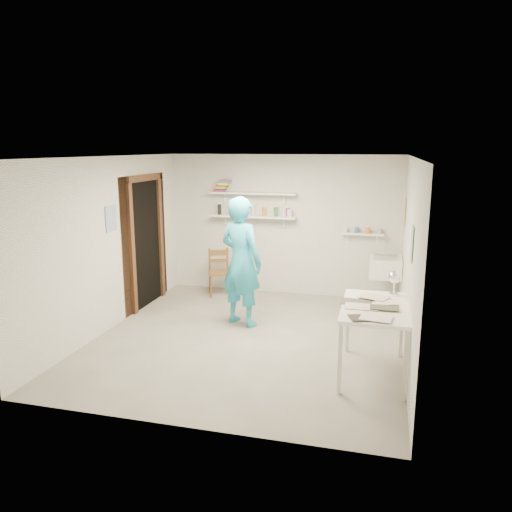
% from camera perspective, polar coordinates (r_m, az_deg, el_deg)
% --- Properties ---
extents(floor, '(4.00, 4.50, 0.02)m').
position_cam_1_polar(floor, '(6.81, -0.85, -9.45)').
color(floor, slate).
rests_on(floor, ground).
extents(ceiling, '(4.00, 4.50, 0.02)m').
position_cam_1_polar(ceiling, '(6.32, -0.92, 11.36)').
color(ceiling, silver).
rests_on(ceiling, wall_back).
extents(wall_back, '(4.00, 0.02, 2.40)m').
position_cam_1_polar(wall_back, '(8.63, 3.08, 3.54)').
color(wall_back, silver).
rests_on(wall_back, ground).
extents(wall_front, '(4.00, 0.02, 2.40)m').
position_cam_1_polar(wall_front, '(4.39, -8.72, -5.30)').
color(wall_front, silver).
rests_on(wall_front, ground).
extents(wall_left, '(0.02, 4.50, 2.40)m').
position_cam_1_polar(wall_left, '(7.24, -16.41, 1.35)').
color(wall_left, silver).
rests_on(wall_left, ground).
extents(wall_right, '(0.02, 4.50, 2.40)m').
position_cam_1_polar(wall_right, '(6.25, 17.19, -0.40)').
color(wall_right, silver).
rests_on(wall_right, ground).
extents(doorway_recess, '(0.02, 0.90, 2.00)m').
position_cam_1_polar(doorway_recess, '(8.17, -12.48, 1.35)').
color(doorway_recess, black).
rests_on(doorway_recess, wall_left).
extents(corridor_box, '(1.40, 1.50, 2.10)m').
position_cam_1_polar(corridor_box, '(8.51, -16.77, 1.88)').
color(corridor_box, brown).
rests_on(corridor_box, ground).
extents(door_lintel, '(0.06, 1.05, 0.10)m').
position_cam_1_polar(door_lintel, '(8.04, -12.70, 8.71)').
color(door_lintel, brown).
rests_on(door_lintel, wall_left).
extents(door_jamb_near, '(0.06, 0.10, 2.00)m').
position_cam_1_polar(door_jamb_near, '(7.73, -14.00, 0.65)').
color(door_jamb_near, brown).
rests_on(door_jamb_near, ground).
extents(door_jamb_far, '(0.06, 0.10, 2.00)m').
position_cam_1_polar(door_jamb_far, '(8.61, -10.87, 1.96)').
color(door_jamb_far, brown).
rests_on(door_jamb_far, ground).
extents(shelf_lower, '(1.50, 0.22, 0.03)m').
position_cam_1_polar(shelf_lower, '(8.59, -0.36, 4.53)').
color(shelf_lower, white).
rests_on(shelf_lower, wall_back).
extents(shelf_upper, '(1.50, 0.22, 0.03)m').
position_cam_1_polar(shelf_upper, '(8.54, -0.36, 7.19)').
color(shelf_upper, white).
rests_on(shelf_upper, wall_back).
extents(ledge_shelf, '(0.70, 0.14, 0.03)m').
position_cam_1_polar(ledge_shelf, '(8.39, 12.04, 2.48)').
color(ledge_shelf, white).
rests_on(ledge_shelf, wall_back).
extents(poster_left, '(0.01, 0.28, 0.36)m').
position_cam_1_polar(poster_left, '(7.22, -16.23, 4.14)').
color(poster_left, '#334C7F').
rests_on(poster_left, wall_left).
extents(poster_right_a, '(0.01, 0.34, 0.42)m').
position_cam_1_polar(poster_right_a, '(7.96, 16.65, 4.85)').
color(poster_right_a, '#995933').
rests_on(poster_right_a, wall_right).
extents(poster_right_b, '(0.01, 0.30, 0.38)m').
position_cam_1_polar(poster_right_b, '(5.65, 17.39, 1.38)').
color(poster_right_b, '#3F724C').
rests_on(poster_right_b, wall_right).
extents(belfast_sink, '(0.48, 0.60, 0.30)m').
position_cam_1_polar(belfast_sink, '(8.01, 14.60, -1.18)').
color(belfast_sink, white).
rests_on(belfast_sink, wall_right).
extents(man, '(0.80, 0.67, 1.86)m').
position_cam_1_polar(man, '(7.08, -1.71, -0.64)').
color(man, '#28A8CC').
rests_on(man, ground).
extents(wall_clock, '(0.32, 0.16, 0.33)m').
position_cam_1_polar(wall_clock, '(7.23, -1.94, 2.14)').
color(wall_clock, beige).
rests_on(wall_clock, man).
extents(wooden_chair, '(0.48, 0.47, 0.80)m').
position_cam_1_polar(wooden_chair, '(8.63, -4.21, -1.91)').
color(wooden_chair, brown).
rests_on(wooden_chair, ground).
extents(work_table, '(0.73, 1.21, 0.81)m').
position_cam_1_polar(work_table, '(5.81, 13.28, -9.36)').
color(work_table, white).
rests_on(work_table, ground).
extents(desk_lamp, '(0.15, 0.15, 0.15)m').
position_cam_1_polar(desk_lamp, '(6.08, 15.57, -2.32)').
color(desk_lamp, white).
rests_on(desk_lamp, work_table).
extents(spray_cans, '(1.26, 0.06, 0.17)m').
position_cam_1_polar(spray_cans, '(8.58, -0.36, 5.19)').
color(spray_cans, black).
rests_on(spray_cans, shelf_lower).
extents(book_stack, '(0.30, 0.14, 0.20)m').
position_cam_1_polar(book_stack, '(8.69, -3.84, 8.00)').
color(book_stack, red).
rests_on(book_stack, shelf_upper).
extents(ledge_pots, '(0.48, 0.07, 0.09)m').
position_cam_1_polar(ledge_pots, '(8.38, 12.05, 2.89)').
color(ledge_pots, silver).
rests_on(ledge_pots, ledge_shelf).
extents(papers, '(0.30, 0.22, 0.03)m').
position_cam_1_polar(papers, '(5.67, 13.49, -5.42)').
color(papers, silver).
rests_on(papers, work_table).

